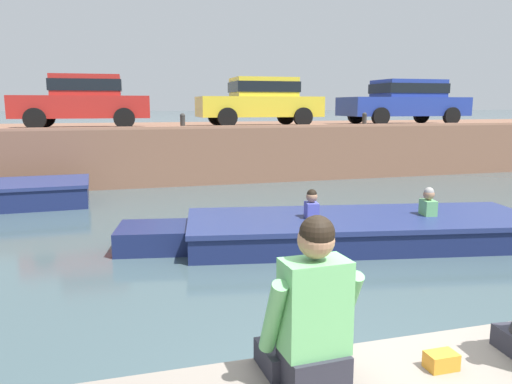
{
  "coord_description": "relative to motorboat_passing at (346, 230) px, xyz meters",
  "views": [
    {
      "loc": [
        -1.76,
        -2.73,
        2.33
      ],
      "look_at": [
        0.19,
        4.03,
        1.1
      ],
      "focal_mm": 35.0,
      "sensor_mm": 36.0,
      "label": 1
    }
  ],
  "objects": [
    {
      "name": "car_centre_yellow",
      "position": [
        0.92,
        8.24,
        2.26
      ],
      "size": [
        3.95,
        1.97,
        1.54
      ],
      "color": "yellow",
      "rests_on": "far_quay_wall"
    },
    {
      "name": "person_seated_left",
      "position": [
        -2.75,
        -5.11,
        0.94
      ],
      "size": [
        0.54,
        0.54,
        0.97
      ],
      "color": "#282833",
      "rests_on": "near_quay"
    },
    {
      "name": "mooring_bollard_east",
      "position": [
        4.03,
        7.0,
        1.66
      ],
      "size": [
        0.15,
        0.15,
        0.45
      ],
      "color": "#2D2B28",
      "rests_on": "far_quay_wall"
    },
    {
      "name": "car_left_inner_red",
      "position": [
        -4.5,
        8.24,
        2.26
      ],
      "size": [
        3.88,
        2.02,
        1.54
      ],
      "color": "#B2231E",
      "rests_on": "far_quay_wall"
    },
    {
      "name": "far_quay_wall",
      "position": [
        -2.0,
        9.75,
        0.59
      ],
      "size": [
        60.0,
        6.0,
        1.65
      ],
      "primitive_type": "cube",
      "color": "brown",
      "rests_on": "ground"
    },
    {
      "name": "ground_plane",
      "position": [
        -2.0,
        0.99,
        -0.23
      ],
      "size": [
        400.0,
        400.0,
        0.0
      ],
      "primitive_type": "plane",
      "color": "#3D5156"
    },
    {
      "name": "mooring_bollard_mid",
      "position": [
        -1.78,
        7.0,
        1.66
      ],
      "size": [
        0.15,
        0.15,
        0.45
      ],
      "color": "#2D2B28",
      "rests_on": "far_quay_wall"
    },
    {
      "name": "far_wall_coping",
      "position": [
        -2.0,
        6.87,
        1.46
      ],
      "size": [
        60.0,
        0.24,
        0.08
      ],
      "primitive_type": "cube",
      "color": "#9F6C52",
      "rests_on": "far_quay_wall"
    },
    {
      "name": "snack_bag",
      "position": [
        -1.96,
        -5.2,
        0.61
      ],
      "size": [
        0.18,
        0.12,
        0.1
      ],
      "primitive_type": "cube",
      "color": "orange",
      "rests_on": "near_quay"
    },
    {
      "name": "motorboat_passing",
      "position": [
        0.0,
        0.0,
        0.0
      ],
      "size": [
        7.18,
        3.01,
        0.94
      ],
      "color": "navy",
      "rests_on": "ground"
    },
    {
      "name": "car_right_inner_blue",
      "position": [
        6.25,
        8.24,
        2.27
      ],
      "size": [
        4.41,
        2.02,
        1.54
      ],
      "color": "#233893",
      "rests_on": "far_quay_wall"
    }
  ]
}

